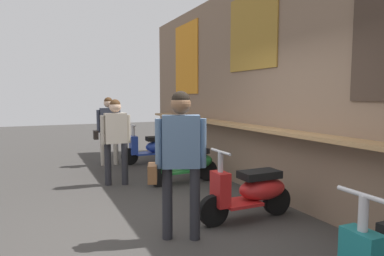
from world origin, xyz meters
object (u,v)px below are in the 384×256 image
at_px(scooter_blue, 153,147).
at_px(shopper_browsing, 180,150).
at_px(scooter_green, 188,163).
at_px(scooter_red, 252,191).
at_px(shopper_passing, 116,133).
at_px(shopper_with_handbag, 108,124).

height_order(scooter_blue, shopper_browsing, shopper_browsing).
distance_m(scooter_green, scooter_red, 2.09).
relative_size(shopper_browsing, shopper_passing, 1.08).
xyz_separation_m(shopper_browsing, shopper_passing, (-2.70, -0.14, -0.08)).
distance_m(scooter_blue, shopper_with_handbag, 1.21).
bearing_deg(scooter_red, scooter_green, -89.73).
bearing_deg(scooter_red, scooter_blue, -89.73).
bearing_deg(shopper_with_handbag, shopper_browsing, 2.20).
distance_m(shopper_with_handbag, shopper_browsing, 4.58).
relative_size(scooter_green, scooter_red, 1.00).
relative_size(scooter_red, shopper_with_handbag, 0.87).
xyz_separation_m(scooter_blue, shopper_browsing, (4.36, -1.12, 0.66)).
xyz_separation_m(shopper_with_handbag, shopper_passing, (1.88, -0.23, -0.01)).
bearing_deg(shopper_with_handbag, scooter_green, 27.33).
distance_m(scooter_green, shopper_browsing, 2.61).
relative_size(scooter_blue, shopper_browsing, 0.82).
bearing_deg(shopper_browsing, scooter_green, 174.36).
xyz_separation_m(scooter_blue, scooter_green, (2.10, 0.00, 0.00)).
xyz_separation_m(scooter_green, shopper_browsing, (2.27, -1.12, 0.66)).
bearing_deg(scooter_blue, scooter_red, 92.24).
relative_size(shopper_with_handbag, shopper_browsing, 0.95).
height_order(shopper_with_handbag, shopper_passing, shopper_with_handbag).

